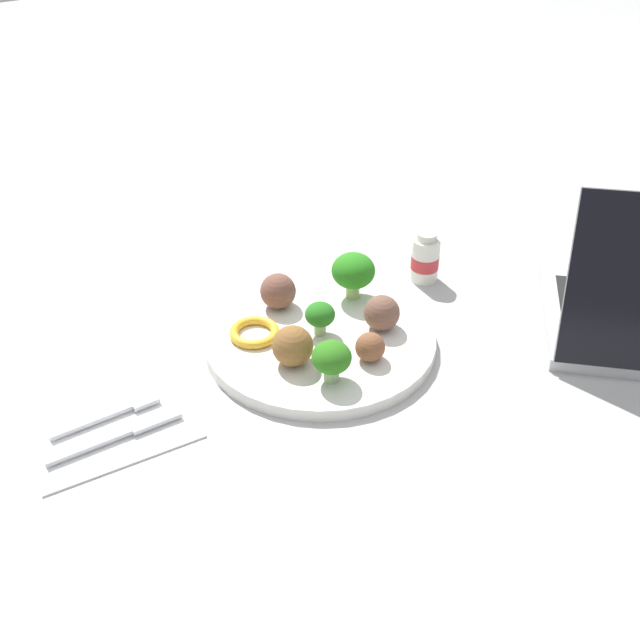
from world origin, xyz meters
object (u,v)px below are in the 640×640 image
fork (111,412)px  napkin (110,428)px  broccoli_floret_front_right (332,358)px  meatball_near_rim (382,313)px  yogurt_bottle (425,259)px  meatball_mid_left (293,346)px  meatball_far_rim (278,291)px  broccoli_floret_back_right (353,271)px  plate (320,339)px  meatball_mid_right (370,347)px  knife (121,433)px  pepper_ring_center (254,332)px  broccoli_floret_back_left (317,314)px

fork → napkin: bearing=-116.1°
broccoli_floret_front_right → meatball_near_rim: broccoli_floret_front_right is taller
meatball_near_rim → fork: (-0.33, 0.04, -0.03)m
broccoli_floret_front_right → yogurt_bottle: bearing=28.4°
meatball_mid_left → meatball_far_rim: size_ratio=1.05×
broccoli_floret_front_right → fork: (-0.22, 0.09, -0.04)m
broccoli_floret_back_right → meatball_far_rim: broccoli_floret_back_right is taller
plate → napkin: bearing=-178.4°
yogurt_bottle → broccoli_floret_front_right: bearing=-151.6°
broccoli_floret_back_right → meatball_mid_right: bearing=-116.2°
meatball_mid_left → yogurt_bottle: (0.26, 0.08, -0.01)m
fork → yogurt_bottle: 0.46m
meatball_near_rim → knife: (-0.33, 0.00, -0.03)m
napkin → broccoli_floret_back_right: bearing=8.7°
meatball_near_rim → fork: 0.33m
broccoli_floret_front_right → broccoli_floret_back_right: bearing=47.3°
meatball_mid_left → pepper_ring_center: size_ratio=0.78×
pepper_ring_center → yogurt_bottle: (0.27, 0.01, 0.01)m
meatball_mid_right → yogurt_bottle: yogurt_bottle is taller
plate → broccoli_floret_back_left: 0.03m
fork → broccoli_floret_front_right: bearing=-22.1°
knife → yogurt_bottle: bearing=9.0°
meatball_near_rim → meatball_mid_right: bearing=-138.2°
broccoli_floret_back_right → napkin: size_ratio=0.36×
broccoli_floret_back_left → napkin: (-0.27, -0.01, -0.04)m
meatball_far_rim → fork: (-0.25, -0.07, -0.03)m
napkin → yogurt_bottle: bearing=6.7°
plate → pepper_ring_center: 0.08m
meatball_far_rim → yogurt_bottle: bearing=-8.0°
plate → broccoli_floret_back_left: (-0.00, 0.00, 0.03)m
meatball_mid_left → meatball_mid_right: meatball_mid_left is taller
broccoli_floret_front_right → meatball_near_rim: (0.11, 0.05, -0.01)m
meatball_mid_left → fork: meatball_mid_left is taller
broccoli_floret_back_right → meatball_mid_right: (-0.06, -0.12, -0.02)m
pepper_ring_center → napkin: (-0.20, -0.05, -0.02)m
pepper_ring_center → yogurt_bottle: 0.27m
broccoli_floret_front_right → broccoli_floret_back_left: (0.04, 0.08, -0.00)m
meatball_far_rim → meatball_near_rim: size_ratio=1.04×
meatball_mid_left → meatball_near_rim: meatball_mid_left is taller
meatball_near_rim → pepper_ring_center: meatball_near_rim is taller
napkin → meatball_mid_left: bearing=-6.2°
plate → broccoli_floret_back_left: bearing=97.5°
meatball_near_rim → yogurt_bottle: size_ratio=0.61×
meatball_far_rim → napkin: meatball_far_rim is taller
broccoli_floret_front_right → knife: size_ratio=0.34×
plate → pepper_ring_center: size_ratio=4.61×
meatball_mid_right → pepper_ring_center: 0.14m
broccoli_floret_back_left → yogurt_bottle: size_ratio=0.59×
plate → meatball_far_rim: 0.08m
broccoli_floret_back_right → meatball_far_rim: (-0.09, 0.03, -0.02)m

